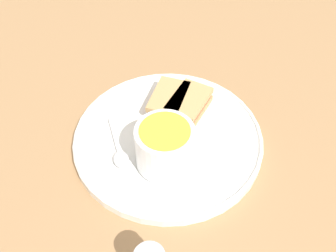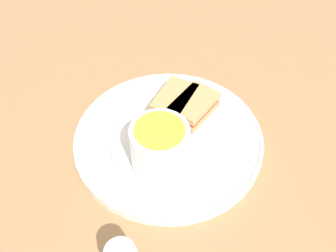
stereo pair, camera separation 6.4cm
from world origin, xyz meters
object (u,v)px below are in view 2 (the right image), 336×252
spoon (117,149)px  sandwich_half_far (174,101)px  sandwich_half_near (194,106)px  soup_bowl (159,146)px

spoon → sandwich_half_far: bearing=129.1°
sandwich_half_far → sandwich_half_near: bearing=68.0°
soup_bowl → sandwich_half_near: (-0.11, 0.06, -0.02)m
sandwich_half_far → soup_bowl: bearing=-11.4°
sandwich_half_near → sandwich_half_far: (-0.01, -0.03, 0.00)m
soup_bowl → sandwich_half_far: soup_bowl is taller
spoon → sandwich_half_near: 0.15m
soup_bowl → sandwich_half_near: soup_bowl is taller
spoon → sandwich_half_far: 0.14m
sandwich_half_far → spoon: bearing=-42.9°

